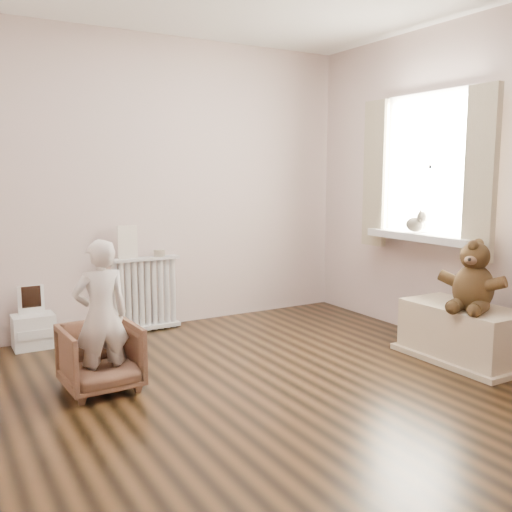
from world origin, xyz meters
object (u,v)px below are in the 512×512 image
child (101,316)px  plush_cat (416,221)px  toy_bench (463,334)px  radiator (145,288)px  armchair (101,357)px  toy_vanity (33,314)px  teddy_bear (474,275)px

child → plush_cat: (2.66, -0.06, 0.49)m
child → toy_bench: (2.52, -0.71, -0.31)m
radiator → child: (-0.72, -1.26, 0.12)m
radiator → plush_cat: 2.42m
radiator → plush_cat: bearing=-34.1°
radiator → armchair: (-0.72, -1.21, -0.17)m
toy_vanity → armchair: 1.20m
radiator → plush_cat: plush_cat is taller
armchair → toy_bench: bearing=-19.4°
toy_vanity → plush_cat: size_ratio=2.24×
toy_bench → toy_vanity: bearing=144.7°
toy_bench → plush_cat: 1.05m
toy_vanity → toy_bench: toy_vanity is taller
radiator → plush_cat: size_ratio=2.97×
toy_vanity → toy_bench: bearing=-35.3°
radiator → toy_vanity: (-0.95, -0.03, -0.11)m
toy_vanity → child: child is taller
child → toy_bench: child is taller
toy_vanity → teddy_bear: bearing=-37.3°
radiator → teddy_bear: teddy_bear is taller
radiator → toy_bench: 2.67m
toy_vanity → teddy_bear: teddy_bear is taller
radiator → child: child is taller
armchair → toy_bench: 2.63m
radiator → toy_vanity: 0.95m
radiator → toy_vanity: radiator is taller
armchair → teddy_bear: bearing=-22.1°
toy_vanity → plush_cat: (2.89, -1.28, 0.72)m
teddy_bear → plush_cat: (0.19, 0.77, 0.33)m
teddy_bear → plush_cat: 0.86m
armchair → toy_bench: size_ratio=0.54×
radiator → child: bearing=-119.8°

